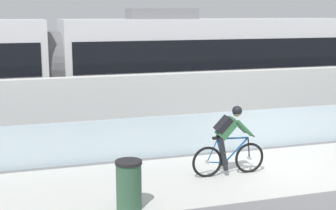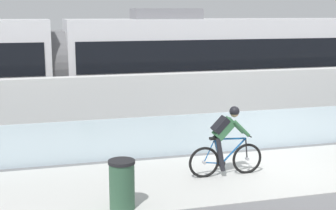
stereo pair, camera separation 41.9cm
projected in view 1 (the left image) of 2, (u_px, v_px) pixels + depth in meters
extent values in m
plane|color=slate|center=(285.00, 169.00, 11.53)|extent=(200.00, 200.00, 0.00)
cube|color=beige|center=(285.00, 169.00, 11.52)|extent=(32.00, 3.20, 0.01)
cube|color=silver|center=(250.00, 130.00, 13.16)|extent=(32.00, 0.05, 1.07)
cube|color=silver|center=(224.00, 103.00, 14.77)|extent=(32.00, 0.36, 1.92)
cube|color=#595654|center=(195.00, 117.00, 17.27)|extent=(32.00, 0.08, 0.01)
cube|color=#595654|center=(182.00, 109.00, 18.62)|extent=(32.00, 0.08, 0.01)
cube|color=silver|center=(213.00, 61.00, 17.87)|extent=(11.00, 2.50, 3.10)
cube|color=black|center=(213.00, 52.00, 17.81)|extent=(10.56, 2.54, 1.04)
cube|color=orange|center=(212.00, 98.00, 18.13)|extent=(10.78, 2.53, 0.28)
cube|color=slate|center=(162.00, 14.00, 16.97)|extent=(2.40, 1.10, 0.36)
cube|color=#232326|center=(120.00, 107.00, 17.13)|extent=(1.40, 1.88, 0.20)
cylinder|color=black|center=(125.00, 113.00, 16.47)|extent=(0.60, 0.10, 0.60)
cylinder|color=black|center=(116.00, 105.00, 17.81)|extent=(0.60, 0.10, 0.60)
cube|color=#232326|center=(294.00, 97.00, 19.20)|extent=(1.40, 1.88, 0.20)
cylinder|color=black|center=(304.00, 102.00, 18.53)|extent=(0.60, 0.10, 0.60)
cylinder|color=black|center=(285.00, 96.00, 19.88)|extent=(0.60, 0.10, 0.60)
cylinder|color=#59595B|center=(54.00, 66.00, 16.19)|extent=(0.60, 2.30, 2.30)
torus|color=black|center=(249.00, 158.00, 11.18)|extent=(0.72, 0.06, 0.72)
cylinder|color=#99999E|center=(249.00, 158.00, 11.18)|extent=(0.07, 0.10, 0.07)
torus|color=black|center=(207.00, 162.00, 10.87)|extent=(0.72, 0.06, 0.72)
cylinder|color=#99999E|center=(207.00, 162.00, 10.87)|extent=(0.07, 0.10, 0.07)
cylinder|color=#144C8C|center=(236.00, 150.00, 11.04)|extent=(0.60, 0.04, 0.58)
cylinder|color=#144C8C|center=(221.00, 151.00, 10.93)|extent=(0.22, 0.04, 0.59)
cylinder|color=#144C8C|center=(233.00, 138.00, 10.96)|extent=(0.76, 0.04, 0.07)
cylinder|color=#144C8C|center=(216.00, 162.00, 10.94)|extent=(0.43, 0.03, 0.09)
cylinder|color=#144C8C|center=(212.00, 150.00, 10.86)|extent=(0.27, 0.02, 0.53)
cylinder|color=black|center=(249.00, 148.00, 11.13)|extent=(0.08, 0.03, 0.49)
cube|color=black|center=(218.00, 138.00, 10.84)|extent=(0.24, 0.10, 0.05)
cylinder|color=black|center=(248.00, 133.00, 11.05)|extent=(0.03, 0.58, 0.03)
cylinder|color=#262628|center=(224.00, 163.00, 11.01)|extent=(0.18, 0.02, 0.18)
cube|color=#33663F|center=(227.00, 128.00, 10.87)|extent=(0.50, 0.28, 0.51)
cube|color=black|center=(223.00, 124.00, 10.82)|extent=(0.38, 0.30, 0.38)
sphere|color=tan|center=(237.00, 112.00, 10.87)|extent=(0.20, 0.20, 0.20)
sphere|color=black|center=(237.00, 111.00, 10.87)|extent=(0.23, 0.23, 0.23)
cylinder|color=#33663F|center=(245.00, 128.00, 10.82)|extent=(0.41, 0.08, 0.41)
cylinder|color=#33663F|center=(238.00, 125.00, 11.12)|extent=(0.41, 0.08, 0.41)
cylinder|color=black|center=(223.00, 154.00, 10.86)|extent=(0.25, 0.11, 0.79)
cylinder|color=black|center=(220.00, 146.00, 11.00)|extent=(0.25, 0.11, 0.52)
cylinder|color=#33593F|center=(129.00, 187.00, 9.07)|extent=(0.48, 0.48, 0.90)
cylinder|color=black|center=(128.00, 162.00, 8.98)|extent=(0.51, 0.51, 0.06)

